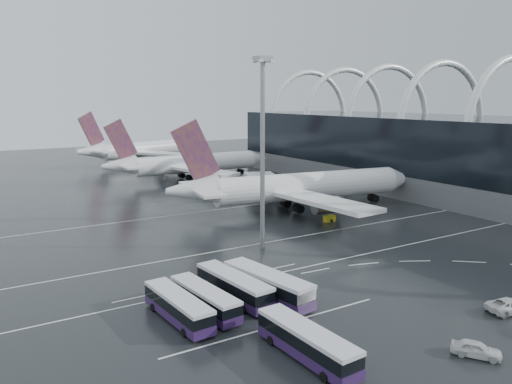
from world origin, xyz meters
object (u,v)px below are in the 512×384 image
airliner_gate_b (188,164)px  airliner_gate_c (141,150)px  airliner_main (296,187)px  van_curve_b (476,349)px  bus_row_far_a (307,342)px  van_curve_a (510,305)px  bus_row_near_b (205,299)px  floodlight_mast (263,130)px  gse_cart_belly_c (329,218)px  bus_row_near_c (234,286)px  bus_row_near_d (267,284)px  gse_cart_belly_b (343,198)px  gse_cart_belly_d (351,204)px  bus_row_near_a (178,306)px

airliner_gate_b → airliner_gate_c: 47.43m
airliner_main → van_curve_b: (-23.54, -61.98, -4.42)m
bus_row_far_a → van_curve_a: bus_row_far_a is taller
airliner_main → van_curve_b: bearing=-102.3°
bus_row_near_b → airliner_gate_c: bearing=-21.3°
bus_row_near_b → van_curve_a: bus_row_near_b is taller
floodlight_mast → gse_cart_belly_c: floodlight_mast is taller
bus_row_far_a → floodlight_mast: bearing=-28.0°
bus_row_near_c → bus_row_near_d: (3.74, -1.97, 0.12)m
gse_cart_belly_b → gse_cart_belly_d: 8.08m
bus_row_near_d → floodlight_mast: bearing=-39.5°
van_curve_a → floodlight_mast: (-11.21, 37.29, 18.98)m
bus_row_near_c → airliner_gate_c: bearing=-19.9°
airliner_main → bus_row_near_c: (-36.83, -37.10, -3.44)m
van_curve_a → floodlight_mast: 43.32m
gse_cart_belly_b → gse_cart_belly_c: size_ratio=0.88×
bus_row_near_a → gse_cart_belly_c: 52.33m
airliner_gate_c → bus_row_near_d: airliner_gate_c is taller
bus_row_near_c → gse_cart_belly_c: bearing=-61.1°
van_curve_a → airliner_gate_c: bearing=8.9°
airliner_main → airliner_gate_b: 52.57m
bus_row_near_c → bus_row_far_a: (-1.04, -16.44, -0.05)m
bus_row_near_c → gse_cart_belly_b: bearing=-58.6°
van_curve_b → bus_row_near_c: bearing=84.2°
bus_row_near_d → bus_row_near_a: bearing=81.4°
airliner_gate_c → gse_cart_belly_d: size_ratio=23.96×
bus_row_near_d → gse_cart_belly_d: size_ratio=6.14×
airliner_main → bus_row_near_c: bearing=-126.3°
airliner_main → bus_row_near_b: (-41.60, -38.55, -3.58)m
airliner_gate_b → bus_row_near_a: size_ratio=4.38×
bus_row_near_c → van_curve_a: (26.05, -20.54, -0.94)m
airliner_gate_b → bus_row_near_b: 98.91m
bus_row_near_b → gse_cart_belly_d: (54.35, 34.44, -1.00)m
airliner_gate_c → bus_row_near_b: airliner_gate_c is taller
airliner_gate_c → bus_row_near_a: 145.66m
airliner_gate_c → bus_row_near_b: bearing=-124.0°
van_curve_b → bus_row_far_a: bearing=115.6°
bus_row_near_c → van_curve_b: bearing=-157.4°
bus_row_near_c → van_curve_a: bearing=-133.8°
airliner_gate_b → gse_cart_belly_c: bearing=-88.4°
airliner_gate_c → floodlight_mast: floodlight_mast is taller
airliner_gate_c → gse_cart_belly_c: 112.07m
airliner_main → gse_cart_belly_c: 12.93m
bus_row_near_c → floodlight_mast: bearing=-47.1°
airliner_main → airliner_gate_c: size_ratio=1.10×
airliner_gate_b → gse_cart_belly_d: size_ratio=23.66×
bus_row_near_a → van_curve_b: (21.65, -22.88, -0.88)m
airliner_gate_c → van_curve_b: 163.39m
bus_row_near_a → gse_cart_belly_b: bearing=-59.4°
bus_row_near_d → airliner_main: bearing=-49.0°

